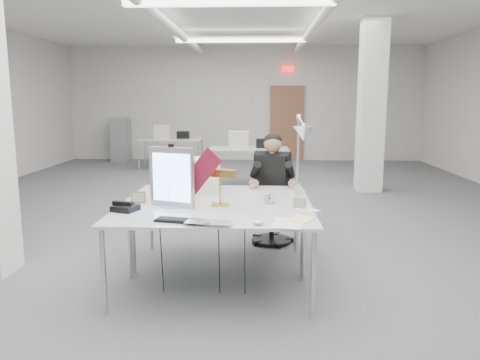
# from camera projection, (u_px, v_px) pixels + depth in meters

# --- Properties ---
(room_shell) EXTENTS (10.04, 14.04, 3.24)m
(room_shell) POSITION_uv_depth(u_px,v_px,m) (233.00, 102.00, 6.47)
(room_shell) COLOR #525254
(room_shell) RESTS_ON ground
(desk_main) EXTENTS (1.80, 0.90, 0.02)m
(desk_main) POSITION_uv_depth(u_px,v_px,m) (212.00, 215.00, 4.04)
(desk_main) COLOR silver
(desk_main) RESTS_ON room_shell
(desk_second) EXTENTS (1.80, 0.90, 0.02)m
(desk_second) POSITION_uv_depth(u_px,v_px,m) (220.00, 194.00, 4.93)
(desk_second) COLOR silver
(desk_second) RESTS_ON room_shell
(bg_desk_a) EXTENTS (1.60, 0.80, 0.02)m
(bg_desk_a) POSITION_uv_depth(u_px,v_px,m) (249.00, 149.00, 9.45)
(bg_desk_a) COLOR silver
(bg_desk_a) RESTS_ON room_shell
(bg_desk_b) EXTENTS (1.60, 0.80, 0.02)m
(bg_desk_b) POSITION_uv_depth(u_px,v_px,m) (171.00, 139.00, 11.69)
(bg_desk_b) COLOR silver
(bg_desk_b) RESTS_ON room_shell
(filing_cabinet) EXTENTS (0.45, 0.55, 1.20)m
(filing_cabinet) POSITION_uv_depth(u_px,v_px,m) (121.00, 140.00, 13.21)
(filing_cabinet) COLOR gray
(filing_cabinet) RESTS_ON room_shell
(office_chair) EXTENTS (0.68, 0.68, 1.09)m
(office_chair) POSITION_uv_depth(u_px,v_px,m) (272.00, 199.00, 5.63)
(office_chair) COLOR black
(office_chair) RESTS_ON room_shell
(seated_person) EXTENTS (0.60, 0.67, 0.84)m
(seated_person) POSITION_uv_depth(u_px,v_px,m) (272.00, 171.00, 5.52)
(seated_person) COLOR black
(seated_person) RESTS_ON office_chair
(monitor) EXTENTS (0.43, 0.19, 0.55)m
(monitor) POSITION_uv_depth(u_px,v_px,m) (172.00, 177.00, 4.27)
(monitor) COLOR #B6B7BB
(monitor) RESTS_ON desk_main
(pennant) EXTENTS (0.40, 0.16, 0.45)m
(pennant) POSITION_uv_depth(u_px,v_px,m) (201.00, 172.00, 4.21)
(pennant) COLOR maroon
(pennant) RESTS_ON monitor
(keyboard) EXTENTS (0.43, 0.22, 0.02)m
(keyboard) POSITION_uv_depth(u_px,v_px,m) (180.00, 220.00, 3.78)
(keyboard) COLOR black
(keyboard) RESTS_ON desk_main
(laptop) EXTENTS (0.40, 0.29, 0.03)m
(laptop) POSITION_uv_depth(u_px,v_px,m) (207.00, 225.00, 3.62)
(laptop) COLOR #A4A3A8
(laptop) RESTS_ON desk_main
(mouse) EXTENTS (0.11, 0.09, 0.04)m
(mouse) POSITION_uv_depth(u_px,v_px,m) (259.00, 223.00, 3.68)
(mouse) COLOR silver
(mouse) RESTS_ON desk_main
(bankers_lamp) EXTENTS (0.34, 0.25, 0.36)m
(bankers_lamp) POSITION_uv_depth(u_px,v_px,m) (220.00, 187.00, 4.33)
(bankers_lamp) COLOR #DFC745
(bankers_lamp) RESTS_ON desk_main
(desk_phone) EXTENTS (0.25, 0.24, 0.05)m
(desk_phone) POSITION_uv_depth(u_px,v_px,m) (125.00, 208.00, 4.14)
(desk_phone) COLOR black
(desk_phone) RESTS_ON desk_main
(picture_frame_left) EXTENTS (0.15, 0.05, 0.11)m
(picture_frame_left) POSITION_uv_depth(u_px,v_px,m) (138.00, 197.00, 4.45)
(picture_frame_left) COLOR #9C7343
(picture_frame_left) RESTS_ON desk_main
(picture_frame_right) EXTENTS (0.13, 0.09, 0.10)m
(picture_frame_right) POSITION_uv_depth(u_px,v_px,m) (299.00, 203.00, 4.24)
(picture_frame_right) COLOR tan
(picture_frame_right) RESTS_ON desk_main
(desk_clock) EXTENTS (0.11, 0.08, 0.11)m
(desk_clock) POSITION_uv_depth(u_px,v_px,m) (269.00, 198.00, 4.42)
(desk_clock) COLOR #AFAFB4
(desk_clock) RESTS_ON desk_main
(paper_stack_a) EXTENTS (0.29, 0.37, 0.01)m
(paper_stack_a) POSITION_uv_depth(u_px,v_px,m) (288.00, 223.00, 3.72)
(paper_stack_a) COLOR white
(paper_stack_a) RESTS_ON desk_main
(paper_stack_b) EXTENTS (0.27, 0.30, 0.01)m
(paper_stack_b) POSITION_uv_depth(u_px,v_px,m) (301.00, 219.00, 3.85)
(paper_stack_b) COLOR #FFEA98
(paper_stack_b) RESTS_ON desk_main
(paper_stack_c) EXTENTS (0.24, 0.24, 0.01)m
(paper_stack_c) POSITION_uv_depth(u_px,v_px,m) (308.00, 210.00, 4.17)
(paper_stack_c) COLOR silver
(paper_stack_c) RESTS_ON desk_main
(beige_monitor) EXTENTS (0.47, 0.45, 0.36)m
(beige_monitor) POSITION_uv_depth(u_px,v_px,m) (199.00, 175.00, 4.96)
(beige_monitor) COLOR beige
(beige_monitor) RESTS_ON desk_second
(architect_lamp) EXTENTS (0.46, 0.75, 0.91)m
(architect_lamp) POSITION_uv_depth(u_px,v_px,m) (300.00, 154.00, 4.56)
(architect_lamp) COLOR silver
(architect_lamp) RESTS_ON desk_second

